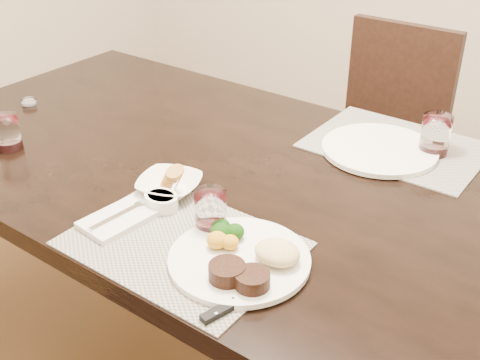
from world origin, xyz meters
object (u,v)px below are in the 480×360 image
Objects in this scene: wine_glass_near at (211,212)px; far_plate at (379,149)px; dinner_plate at (244,259)px; steak_knife at (234,301)px; cracker_bowl at (170,185)px; chair_far at (383,132)px.

wine_glass_near reaches higher than far_plate.
dinner_plate is 1.22× the size of steak_knife.
steak_knife is at bearing -81.14° from dinner_plate.
steak_knife is 0.25m from wine_glass_near.
dinner_plate is 0.15m from wine_glass_near.
wine_glass_near is at bearing -19.41° from cracker_bowl.
chair_far reaches higher than far_plate.
dinner_plate reaches higher than steak_knife.
chair_far is 2.91× the size of far_plate.
far_plate is (0.14, 0.56, -0.04)m from wine_glass_near.
chair_far reaches higher than dinner_plate.
cracker_bowl is at bearing 140.28° from dinner_plate.
cracker_bowl is 0.19m from wine_glass_near.
cracker_bowl is at bearing -93.43° from chair_far.
chair_far is 4.87× the size of cracker_bowl.
chair_far is at bearing 117.49° from steak_knife.
wine_glass_near is (0.18, -0.06, 0.02)m from cracker_bowl.
far_plate is (0.00, 0.62, -0.01)m from dinner_plate.
steak_knife is 1.26× the size of cracker_bowl.
cracker_bowl is 1.96× the size of wine_glass_near.
cracker_bowl is at bearing 163.35° from steak_knife.
wine_glass_near is at bearing -103.67° from far_plate.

